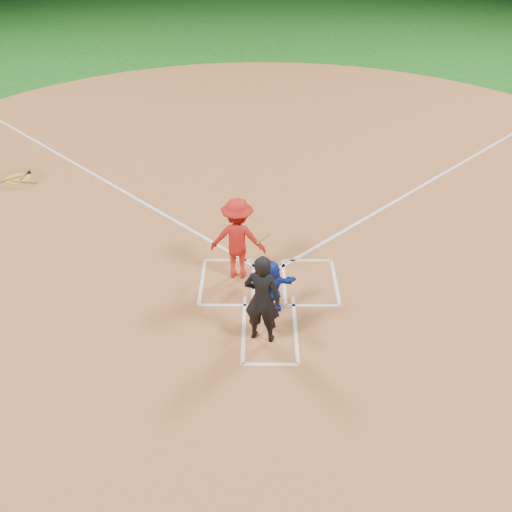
{
  "coord_description": "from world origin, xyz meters",
  "views": [
    {
      "loc": [
        -0.22,
        -11.04,
        7.95
      ],
      "look_at": [
        -0.3,
        -0.4,
        1.0
      ],
      "focal_mm": 40.0,
      "sensor_mm": 36.0,
      "label": 1
    }
  ],
  "objects_px": {
    "home_plate": "(269,281)",
    "on_deck_circle": "(18,178)",
    "umpire": "(262,299)",
    "catcher": "(272,287)",
    "batter_at_plate": "(238,239)"
  },
  "relations": [
    {
      "from": "on_deck_circle",
      "to": "batter_at_plate",
      "type": "bearing_deg",
      "value": -36.21
    },
    {
      "from": "home_plate",
      "to": "on_deck_circle",
      "type": "xyz_separation_m",
      "value": [
        -8.02,
        5.61,
        -0.0
      ]
    },
    {
      "from": "catcher",
      "to": "umpire",
      "type": "distance_m",
      "value": 1.02
    },
    {
      "from": "umpire",
      "to": "batter_at_plate",
      "type": "xyz_separation_m",
      "value": [
        -0.56,
        2.28,
        0.01
      ]
    },
    {
      "from": "umpire",
      "to": "batter_at_plate",
      "type": "distance_m",
      "value": 2.35
    },
    {
      "from": "catcher",
      "to": "batter_at_plate",
      "type": "xyz_separation_m",
      "value": [
        -0.78,
        1.36,
        0.39
      ]
    },
    {
      "from": "home_plate",
      "to": "umpire",
      "type": "height_order",
      "value": "umpire"
    },
    {
      "from": "catcher",
      "to": "batter_at_plate",
      "type": "relative_size",
      "value": 0.62
    },
    {
      "from": "batter_at_plate",
      "to": "on_deck_circle",
      "type": "bearing_deg",
      "value": 143.79
    },
    {
      "from": "on_deck_circle",
      "to": "umpire",
      "type": "xyz_separation_m",
      "value": [
        7.85,
        -7.61,
        1.0
      ]
    },
    {
      "from": "on_deck_circle",
      "to": "umpire",
      "type": "relative_size",
      "value": 0.84
    },
    {
      "from": "umpire",
      "to": "batter_at_plate",
      "type": "bearing_deg",
      "value": -61.47
    },
    {
      "from": "home_plate",
      "to": "umpire",
      "type": "xyz_separation_m",
      "value": [
        -0.17,
        -2.0,
        1.0
      ]
    },
    {
      "from": "home_plate",
      "to": "batter_at_plate",
      "type": "height_order",
      "value": "batter_at_plate"
    },
    {
      "from": "catcher",
      "to": "batter_at_plate",
      "type": "distance_m",
      "value": 1.61
    }
  ]
}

